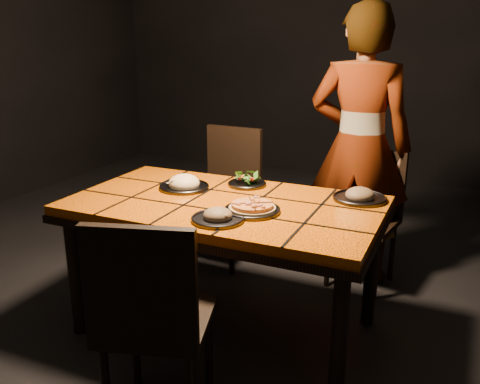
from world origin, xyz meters
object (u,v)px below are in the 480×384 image
at_px(chair_far_left, 227,185).
at_px(plate_pizza, 252,208).
at_px(chair_near, 151,313).
at_px(dining_table, 225,215).
at_px(diner, 359,147).
at_px(plate_pasta, 184,184).
at_px(chair_far_right, 368,208).

xyz_separation_m(chair_far_left, plate_pizza, (0.61, -0.99, 0.22)).
bearing_deg(chair_near, dining_table, -101.42).
bearing_deg(diner, chair_near, 74.95).
height_order(diner, plate_pasta, diner).
height_order(chair_far_right, diner, diner).
relative_size(diner, plate_pasta, 6.35).
xyz_separation_m(chair_near, chair_far_left, (-0.48, 1.70, 0.01)).
bearing_deg(dining_table, chair_far_right, 57.83).
height_order(chair_far_left, chair_far_right, chair_far_left).
height_order(chair_far_right, plate_pasta, chair_far_right).
distance_m(chair_near, plate_pizza, 0.76).
distance_m(chair_far_left, diner, 0.97).
xyz_separation_m(chair_near, diner, (0.43, 1.76, 0.35)).
relative_size(plate_pizza, plate_pasta, 1.13).
distance_m(dining_table, chair_far_left, 0.99).
bearing_deg(plate_pasta, chair_far_left, 97.63).
bearing_deg(plate_pasta, chair_far_right, 42.66).
bearing_deg(chair_far_right, plate_pizza, -101.39).
xyz_separation_m(chair_near, chair_far_right, (0.51, 1.74, -0.04)).
relative_size(chair_far_right, plate_pasta, 3.11).
distance_m(plate_pizza, plate_pasta, 0.55).
distance_m(chair_far_left, plate_pasta, 0.82).
bearing_deg(plate_pasta, diner, 46.28).
height_order(chair_far_left, plate_pasta, chair_far_left).
height_order(diner, plate_pizza, diner).
bearing_deg(chair_far_right, diner, 176.72).
relative_size(diner, plate_pizza, 5.64).
height_order(chair_far_right, plate_pizza, chair_far_right).
xyz_separation_m(chair_far_right, plate_pizza, (-0.39, -1.03, 0.27)).
xyz_separation_m(dining_table, chair_far_left, (-0.41, 0.89, -0.13)).
distance_m(chair_near, chair_far_right, 1.81).
height_order(chair_near, diner, diner).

